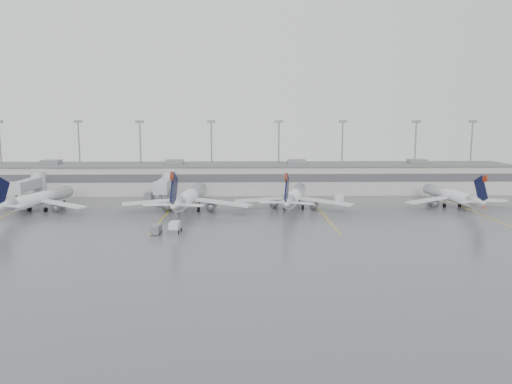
{
  "coord_description": "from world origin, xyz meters",
  "views": [
    {
      "loc": [
        -0.08,
        -84.87,
        21.07
      ],
      "look_at": [
        2.53,
        24.0,
        5.0
      ],
      "focal_mm": 35.0,
      "sensor_mm": 36.0,
      "label": 1
    }
  ],
  "objects_px": {
    "jet_far_left": "(38,198)",
    "baggage_tug": "(175,228)",
    "jet_mid_right": "(294,196)",
    "jet_far_right": "(452,195)",
    "jet_mid_left": "(189,197)"
  },
  "relations": [
    {
      "from": "jet_mid_right",
      "to": "jet_far_left",
      "type": "bearing_deg",
      "value": -165.7
    },
    {
      "from": "jet_mid_left",
      "to": "baggage_tug",
      "type": "bearing_deg",
      "value": -84.78
    },
    {
      "from": "jet_far_right",
      "to": "jet_mid_right",
      "type": "bearing_deg",
      "value": 175.25
    },
    {
      "from": "jet_mid_right",
      "to": "jet_far_right",
      "type": "xyz_separation_m",
      "value": [
        38.03,
        1.6,
        -0.27
      ]
    },
    {
      "from": "jet_mid_right",
      "to": "jet_far_right",
      "type": "distance_m",
      "value": 38.07
    },
    {
      "from": "jet_far_left",
      "to": "jet_mid_left",
      "type": "relative_size",
      "value": 0.88
    },
    {
      "from": "jet_mid_left",
      "to": "jet_mid_right",
      "type": "xyz_separation_m",
      "value": [
        24.33,
        2.53,
        -0.22
      ]
    },
    {
      "from": "jet_far_left",
      "to": "baggage_tug",
      "type": "bearing_deg",
      "value": -20.8
    },
    {
      "from": "baggage_tug",
      "to": "jet_far_left",
      "type": "bearing_deg",
      "value": 152.85
    },
    {
      "from": "jet_far_left",
      "to": "jet_far_right",
      "type": "bearing_deg",
      "value": 14.37
    },
    {
      "from": "baggage_tug",
      "to": "jet_mid_right",
      "type": "bearing_deg",
      "value": 50.31
    },
    {
      "from": "jet_far_right",
      "to": "baggage_tug",
      "type": "distance_m",
      "value": 67.77
    },
    {
      "from": "jet_mid_left",
      "to": "jet_far_right",
      "type": "distance_m",
      "value": 62.5
    },
    {
      "from": "jet_mid_right",
      "to": "baggage_tug",
      "type": "bearing_deg",
      "value": -123.13
    },
    {
      "from": "jet_far_left",
      "to": "baggage_tug",
      "type": "relative_size",
      "value": 8.76
    }
  ]
}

